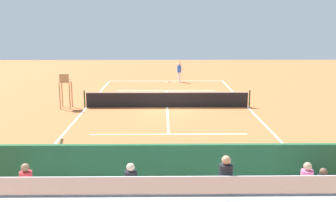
# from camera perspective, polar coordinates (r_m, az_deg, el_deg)

# --- Properties ---
(ground_plane) EXTENTS (60.00, 60.00, 0.00)m
(ground_plane) POSITION_cam_1_polar(r_m,az_deg,el_deg) (25.21, -0.11, -0.88)
(ground_plane) COLOR #BC6033
(court_line_markings) EXTENTS (10.10, 22.20, 0.01)m
(court_line_markings) POSITION_cam_1_polar(r_m,az_deg,el_deg) (25.25, -0.11, -0.86)
(court_line_markings) COLOR white
(court_line_markings) RESTS_ON ground
(tennis_net) EXTENTS (10.30, 0.10, 1.07)m
(tennis_net) POSITION_cam_1_polar(r_m,az_deg,el_deg) (25.11, -0.11, 0.23)
(tennis_net) COLOR black
(tennis_net) RESTS_ON ground
(backdrop_wall) EXTENTS (18.00, 0.16, 2.00)m
(backdrop_wall) POSITION_cam_1_polar(r_m,az_deg,el_deg) (11.50, 0.63, -10.85)
(backdrop_wall) COLOR #235633
(backdrop_wall) RESTS_ON ground
(umpire_chair) EXTENTS (0.67, 0.67, 2.14)m
(umpire_chair) POSITION_cam_1_polar(r_m,az_deg,el_deg) (25.49, -14.20, 1.91)
(umpire_chair) COLOR #A88456
(umpire_chair) RESTS_ON ground
(courtside_bench) EXTENTS (1.80, 0.40, 0.93)m
(courtside_bench) POSITION_cam_1_polar(r_m,az_deg,el_deg) (12.85, 15.99, -10.97)
(courtside_bench) COLOR #9E754C
(courtside_bench) RESTS_ON ground
(equipment_bag) EXTENTS (0.90, 0.36, 0.36)m
(equipment_bag) POSITION_cam_1_polar(r_m,az_deg,el_deg) (12.50, 7.88, -13.16)
(equipment_bag) COLOR #B22D2D
(equipment_bag) RESTS_ON ground
(tennis_player) EXTENTS (0.46, 0.56, 1.93)m
(tennis_player) POSITION_cam_1_polar(r_m,az_deg,el_deg) (35.29, 1.58, 4.30)
(tennis_player) COLOR white
(tennis_player) RESTS_ON ground
(tennis_racket) EXTENTS (0.59, 0.39, 0.03)m
(tennis_racket) POSITION_cam_1_polar(r_m,az_deg,el_deg) (35.21, -0.20, 2.65)
(tennis_racket) COLOR black
(tennis_racket) RESTS_ON ground
(tennis_ball_near) EXTENTS (0.07, 0.07, 0.07)m
(tennis_ball_near) POSITION_cam_1_polar(r_m,az_deg,el_deg) (31.48, -0.57, 1.64)
(tennis_ball_near) COLOR #CCDB33
(tennis_ball_near) RESTS_ON ground
(line_judge) EXTENTS (0.43, 0.55, 1.93)m
(line_judge) POSITION_cam_1_polar(r_m,az_deg,el_deg) (12.57, -15.14, -9.21)
(line_judge) COLOR #232328
(line_judge) RESTS_ON ground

